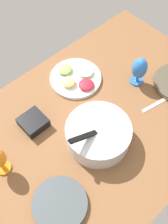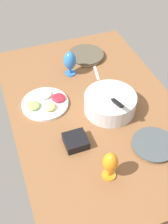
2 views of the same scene
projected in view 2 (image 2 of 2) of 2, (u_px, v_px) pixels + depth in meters
ground_plane at (94, 109)px, 181.43cm from camera, size 160.00×104.00×4.00cm
dinner_plate_left at (86, 55)px, 215.77cm from camera, size 26.90×26.90×3.15cm
dinner_plate_right at (154, 145)px, 157.49cm from camera, size 24.55×24.55×2.25cm
mixing_bowl at (110, 103)px, 173.71cm from camera, size 33.09×31.85×19.01cm
fruit_platter at (45, 103)px, 179.88cm from camera, size 29.68×29.68×5.34cm
hurricane_glass_blue at (70, 61)px, 195.45cm from camera, size 8.61×8.61×18.06cm
hurricane_glass_orange at (110, 163)px, 137.51cm from camera, size 7.78×7.78×17.69cm
square_bowl_black at (76, 141)px, 157.18cm from camera, size 12.62×12.62×5.24cm
fork_by_left_plate at (96, 72)px, 204.27cm from camera, size 18.00×5.34×0.60cm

